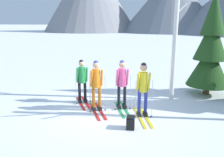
% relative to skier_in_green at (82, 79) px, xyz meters
% --- Properties ---
extents(ground_plane, '(400.00, 400.00, 0.00)m').
position_rel_skier_in_green_xyz_m(ground_plane, '(1.17, -0.49, -0.96)').
color(ground_plane, white).
extents(skier_in_green, '(1.06, 1.49, 1.70)m').
position_rel_skier_in_green_xyz_m(skier_in_green, '(0.00, 0.00, 0.00)').
color(skier_in_green, red).
rests_on(skier_in_green, ground).
extents(skier_in_orange, '(1.06, 1.62, 1.82)m').
position_rel_skier_in_green_xyz_m(skier_in_orange, '(0.78, -0.69, 0.08)').
color(skier_in_orange, red).
rests_on(skier_in_orange, ground).
extents(skier_in_pink, '(0.89, 1.61, 1.80)m').
position_rel_skier_in_green_xyz_m(skier_in_pink, '(1.63, -0.34, 0.04)').
color(skier_in_pink, green).
rests_on(skier_in_pink, ground).
extents(skier_in_yellow, '(0.84, 1.76, 1.83)m').
position_rel_skier_in_green_xyz_m(skier_in_yellow, '(2.42, -0.89, 0.06)').
color(skier_in_yellow, yellow).
rests_on(skier_in_yellow, ground).
extents(pine_tree_near, '(1.79, 1.79, 4.33)m').
position_rel_skier_in_green_xyz_m(pine_tree_near, '(4.95, 2.15, 1.02)').
color(pine_tree_near, '#51381E').
rests_on(pine_tree_near, ground).
extents(birch_tree_slender, '(0.96, 0.36, 5.43)m').
position_rel_skier_in_green_xyz_m(birch_tree_slender, '(3.43, 1.13, 1.79)').
color(birch_tree_slender, silver).
rests_on(birch_tree_slender, ground).
extents(backpack_on_snow_front, '(0.27, 0.34, 0.38)m').
position_rel_skier_in_green_xyz_m(backpack_on_snow_front, '(2.16, -1.87, -0.77)').
color(backpack_on_snow_front, black).
rests_on(backpack_on_snow_front, ground).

